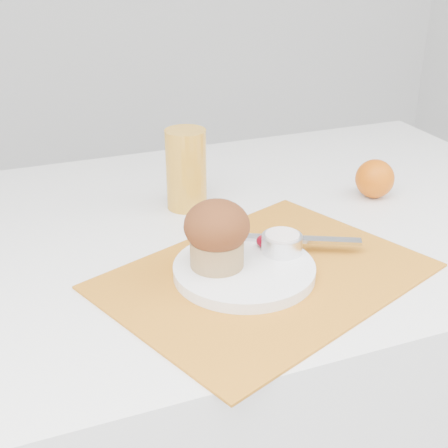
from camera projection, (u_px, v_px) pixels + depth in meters
name	position (u px, v px, depth m)	size (l,w,h in m)	color
table	(246.00, 386.00, 1.25)	(1.20, 0.80, 0.75)	white
placemat	(266.00, 276.00, 0.91)	(0.45, 0.33, 0.00)	orange
plate	(244.00, 270.00, 0.90)	(0.21, 0.21, 0.02)	white
ramekin	(282.00, 244.00, 0.93)	(0.06, 0.06, 0.03)	silver
cream	(282.00, 236.00, 0.92)	(0.05, 0.05, 0.01)	white
raspberry_near	(237.00, 239.00, 0.95)	(0.02, 0.02, 0.02)	#5E0209
raspberry_far	(263.00, 241.00, 0.95)	(0.02, 0.02, 0.02)	#59020F
butter_knife	(290.00, 239.00, 0.97)	(0.22, 0.02, 0.01)	#B7B9C0
orange	(375.00, 179.00, 1.16)	(0.07, 0.07, 0.07)	#D55B07
juice_glass	(186.00, 169.00, 1.10)	(0.07, 0.07, 0.14)	gold
muffin	(217.00, 233.00, 0.88)	(0.09, 0.09, 0.10)	tan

